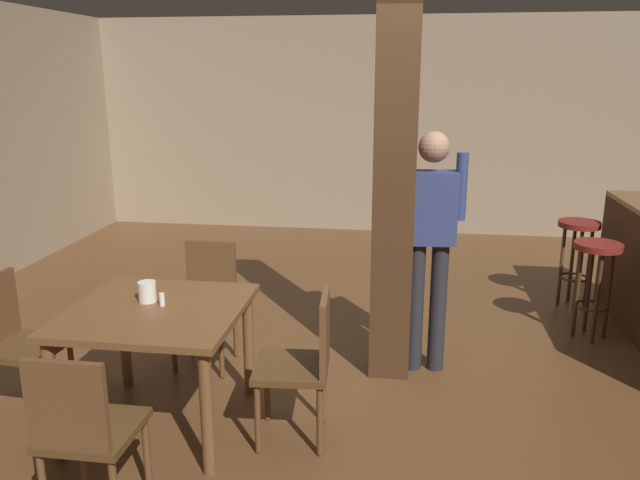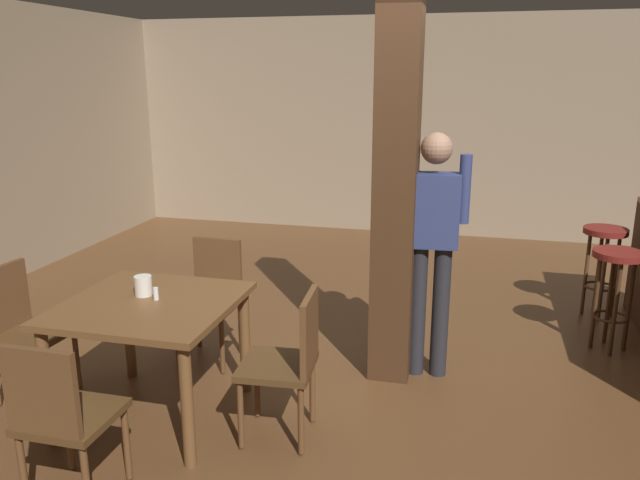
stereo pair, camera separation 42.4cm
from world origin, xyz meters
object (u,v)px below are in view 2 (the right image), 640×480
at_px(standing_person, 432,239).
at_px(bar_stool_near, 616,276).
at_px(chair_east, 290,358).
at_px(bar_stool_mid, 603,250).
at_px(chair_north, 212,293).
at_px(salt_shaker, 156,294).
at_px(dining_table, 151,320).
at_px(chair_west, 22,325).
at_px(chair_south, 61,414).
at_px(napkin_cup, 143,286).

xyz_separation_m(standing_person, bar_stool_near, (1.34, 0.75, -0.40)).
height_order(chair_east, standing_person, standing_person).
bearing_deg(standing_person, bar_stool_mid, 47.23).
xyz_separation_m(chair_north, bar_stool_mid, (2.96, 1.60, 0.10)).
bearing_deg(salt_shaker, chair_north, 90.88).
relative_size(dining_table, chair_west, 1.13).
bearing_deg(chair_west, standing_person, 21.13).
height_order(chair_north, bar_stool_mid, chair_north).
distance_m(chair_south, bar_stool_mid, 4.49).
bearing_deg(bar_stool_near, chair_west, -155.96).
relative_size(chair_north, chair_east, 1.00).
bearing_deg(bar_stool_near, napkin_cup, -151.45).
distance_m(dining_table, standing_person, 1.92).
distance_m(chair_north, chair_south, 1.76).
relative_size(chair_north, chair_west, 1.00).
bearing_deg(chair_north, dining_table, -90.84).
relative_size(chair_north, bar_stool_mid, 1.11).
height_order(chair_south, bar_stool_mid, chair_south).
bearing_deg(chair_south, chair_east, 43.86).
relative_size(chair_west, napkin_cup, 7.18).
xyz_separation_m(standing_person, bar_stool_mid, (1.38, 1.49, -0.40)).
relative_size(salt_shaker, standing_person, 0.04).
bearing_deg(standing_person, chair_south, -130.58).
height_order(dining_table, chair_south, chair_south).
bearing_deg(chair_west, napkin_cup, 5.57).
height_order(salt_shaker, bar_stool_near, salt_shaker).
height_order(chair_south, standing_person, standing_person).
xyz_separation_m(chair_west, bar_stool_mid, (3.92, 2.47, 0.10)).
height_order(dining_table, chair_east, chair_east).
height_order(chair_east, bar_stool_near, chair_east).
bearing_deg(bar_stool_near, standing_person, -150.80).
bearing_deg(chair_east, salt_shaker, 175.87).
bearing_deg(chair_south, dining_table, 89.90).
bearing_deg(bar_stool_mid, dining_table, -140.22).
relative_size(chair_south, bar_stool_mid, 1.11).
bearing_deg(chair_west, salt_shaker, 1.72).
height_order(chair_north, standing_person, standing_person).
xyz_separation_m(napkin_cup, salt_shaker, (0.11, -0.05, -0.02)).
bearing_deg(dining_table, chair_north, 89.16).
distance_m(chair_west, salt_shaker, 1.01).
distance_m(chair_east, napkin_cup, 1.03).
relative_size(chair_north, bar_stool_near, 1.11).
xyz_separation_m(chair_west, napkin_cup, (0.85, 0.08, 0.32)).
height_order(chair_south, chair_west, same).
height_order(standing_person, bar_stool_mid, standing_person).
xyz_separation_m(chair_north, standing_person, (1.59, 0.11, 0.50)).
relative_size(dining_table, napkin_cup, 8.13).
relative_size(bar_stool_near, bar_stool_mid, 1.00).
relative_size(chair_south, bar_stool_near, 1.11).
bearing_deg(salt_shaker, bar_stool_near, 30.28).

